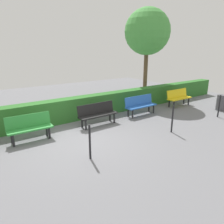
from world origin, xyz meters
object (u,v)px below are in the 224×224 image
(bench_yellow, at_px, (178,97))
(tree_near, at_px, (147,32))
(bench_green, at_px, (30,126))
(bench_blue, at_px, (140,104))
(bench_black, at_px, (97,113))
(trash_bin, at_px, (221,103))

(bench_yellow, distance_m, tree_near, 4.08)
(bench_yellow, distance_m, bench_green, 7.58)
(bench_blue, height_order, bench_black, same)
(bench_blue, xyz_separation_m, bench_black, (2.30, 0.04, 0.00))
(trash_bin, bearing_deg, tree_near, -73.23)
(bench_yellow, relative_size, trash_bin, 1.95)
(bench_blue, relative_size, trash_bin, 2.10)
(tree_near, bearing_deg, trash_bin, 106.77)
(bench_blue, relative_size, bench_black, 0.98)
(bench_yellow, height_order, bench_black, same)
(bench_green, height_order, trash_bin, bench_green)
(bench_blue, distance_m, bench_green, 4.89)
(bench_yellow, bearing_deg, bench_blue, 0.07)
(bench_blue, bearing_deg, bench_yellow, 179.09)
(tree_near, bearing_deg, bench_yellow, 94.69)
(trash_bin, bearing_deg, bench_yellow, -58.93)
(bench_blue, height_order, trash_bin, bench_blue)
(bench_black, bearing_deg, bench_green, -1.55)
(bench_yellow, distance_m, bench_black, 4.98)
(bench_black, relative_size, tree_near, 0.32)
(bench_yellow, height_order, bench_blue, same)
(bench_green, relative_size, tree_near, 0.28)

